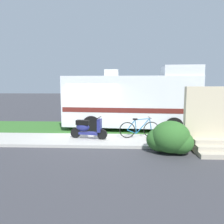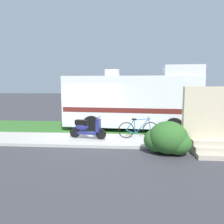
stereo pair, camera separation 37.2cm
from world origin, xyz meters
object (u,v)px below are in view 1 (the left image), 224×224
Objects in this scene: bicycle at (139,129)px; pickup_truck_near at (203,104)px; motorhome_rv at (133,100)px; bottle_green at (174,138)px; scooter at (87,128)px.

bicycle is 8.71m from pickup_truck_near.
motorhome_rv reaches higher than bottle_green.
motorhome_rv is 4.27× the size of scooter.
bottle_green is (-3.81, -7.46, -0.75)m from pickup_truck_near.
motorhome_rv reaches higher than pickup_truck_near.
pickup_truck_near is 17.88× the size of bottle_green.
pickup_truck_near is 8.41m from bottle_green.
scooter is 5.61× the size of bottle_green.
motorhome_rv reaches higher than scooter.
bicycle is 0.34× the size of pickup_truck_near.
scooter is 0.93× the size of bicycle.
motorhome_rv is 3.98× the size of bicycle.
bicycle is (2.27, 0.24, -0.06)m from scooter.
pickup_truck_near reaches higher than bottle_green.
motorhome_rv reaches higher than bicycle.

